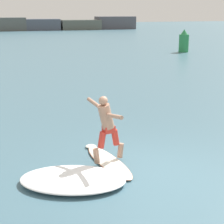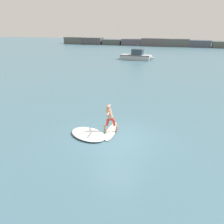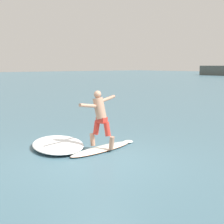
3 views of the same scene
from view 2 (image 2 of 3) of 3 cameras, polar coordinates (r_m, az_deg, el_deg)
The scene contains 6 objects.
ground_plane at distance 11.78m, azimuth 1.31°, elevation -7.20°, with size 200.00×200.00×0.00m, color #456B7B.
rock_jetty_breakwater at distance 72.59m, azimuth 11.84°, elevation 17.36°, with size 61.98×5.00×2.31m.
surfboard at distance 12.57m, azimuth -0.29°, elevation -5.06°, with size 0.79×2.43×0.21m.
surfer at distance 12.14m, azimuth -0.59°, elevation -1.12°, with size 0.85×1.47×1.58m.
fishing_boat_near_jetty at distance 41.16m, azimuth 6.50°, elevation 14.32°, with size 6.60×2.45×2.79m.
wave_foam_at_tail at distance 12.20m, azimuth -6.17°, elevation -5.77°, with size 2.60×2.15×0.19m.
Camera 2 is at (3.01, -9.90, 5.64)m, focal length 35.00 mm.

